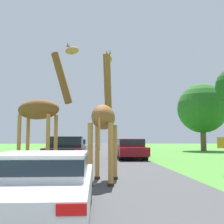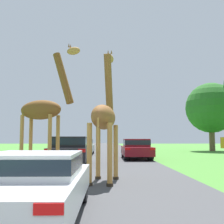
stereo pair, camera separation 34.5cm
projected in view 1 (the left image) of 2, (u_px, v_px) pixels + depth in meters
The scene contains 8 objects.
road at pixel (93, 152), 30.10m from camera, with size 7.56×120.00×0.00m.
giraffe_near_road at pixel (104, 117), 9.44m from camera, with size 1.05×2.96×4.89m.
giraffe_companion at pixel (42, 110), 10.98m from camera, with size 2.62×1.41×5.11m.
car_lead_maroon at pixel (41, 183), 4.95m from camera, with size 1.75×4.31×1.17m.
car_queue_right at pixel (76, 146), 25.42m from camera, with size 1.96×4.75×1.39m.
car_queue_left at pixel (131, 148), 19.78m from camera, with size 1.91×4.66×1.40m.
car_far_ahead at pixel (66, 150), 15.34m from camera, with size 2.00×3.93×1.53m.
tree_mid_field at pixel (202, 108), 32.97m from camera, with size 5.81×5.81×7.89m.
Camera 1 is at (0.35, -0.44, 1.42)m, focal length 45.00 mm.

